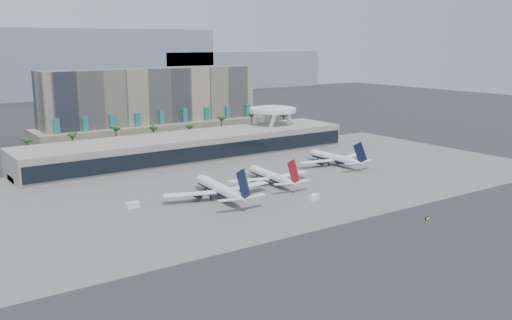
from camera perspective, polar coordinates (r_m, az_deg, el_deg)
ground at (r=199.32m, az=8.85°, el=-5.09°), size 900.00×900.00×0.00m
apron_pad at (r=240.45m, az=-0.22°, el=-2.01°), size 260.00×130.00×0.06m
mountain_ridge at (r=628.49m, az=-20.32°, el=8.57°), size 680.00×60.00×70.00m
hotel at (r=345.00m, az=-10.24°, el=4.86°), size 140.00×30.00×42.00m
terminal at (r=284.90m, az=-6.52°, el=1.43°), size 170.00×32.50×14.50m
saucer_structure at (r=317.53m, az=1.67°, el=4.75°), size 26.00×26.00×21.89m
palm_row at (r=318.24m, az=-8.46°, el=3.20°), size 157.80×2.80×13.10m
airliner_left at (r=211.72m, az=-3.64°, el=-2.88°), size 42.71×44.13×15.24m
airliner_centre at (r=232.94m, az=1.53°, el=-1.61°), size 37.79×39.02×13.47m
airliner_right at (r=271.14m, az=7.84°, el=0.20°), size 38.33×39.43×13.62m
service_vehicle_a at (r=204.81m, az=-12.24°, el=-4.44°), size 4.62×2.48×2.19m
service_vehicle_b at (r=211.62m, az=5.87°, el=-3.72°), size 4.51×3.61×2.03m
taxiway_sign at (r=195.94m, az=16.80°, el=-5.61°), size 2.27×0.37×1.03m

